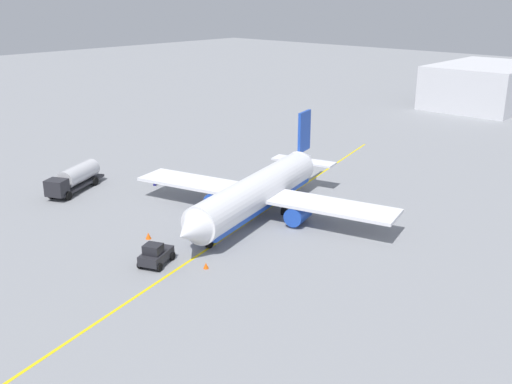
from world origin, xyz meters
TOP-DOWN VIEW (x-y plane):
  - ground_plane at (0.00, 0.00)m, footprint 400.00×400.00m
  - airplane at (-0.44, -0.11)m, footprint 30.69×32.17m
  - fuel_tanker at (8.86, -23.60)m, footprint 10.05×6.55m
  - pushback_tug at (15.57, 1.42)m, footprint 4.10×3.45m
  - refueling_worker at (0.56, -17.74)m, footprint 0.63×0.56m
  - safety_cone_nose at (12.97, 5.53)m, footprint 0.52×0.52m
  - safety_cone_wingtip at (12.26, -4.01)m, footprint 0.62×0.62m
  - distant_hangar at (-86.17, -8.87)m, footprint 28.66×19.63m
  - taxi_line_marking at (0.00, 0.00)m, footprint 75.12×18.82m

SIDE VIEW (x-z plane):
  - ground_plane at x=0.00m, z-range 0.00..0.00m
  - taxi_line_marking at x=0.00m, z-range 0.00..0.01m
  - safety_cone_nose at x=12.97m, z-range 0.00..0.57m
  - safety_cone_wingtip at x=12.26m, z-range 0.00..0.69m
  - refueling_worker at x=0.56m, z-range -0.03..1.68m
  - pushback_tug at x=15.57m, z-range -0.09..2.11m
  - fuel_tanker at x=8.86m, z-range 0.15..3.30m
  - airplane at x=-0.44m, z-range -2.19..7.81m
  - distant_hangar at x=-86.17m, z-range -0.01..9.34m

